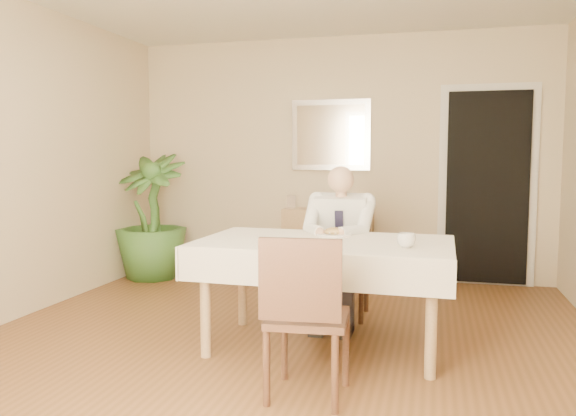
% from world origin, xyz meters
% --- Properties ---
extents(room, '(5.00, 5.02, 2.60)m').
position_xyz_m(room, '(0.00, 0.00, 1.30)').
color(room, brown).
rests_on(room, ground).
extents(doorway, '(0.96, 0.07, 2.10)m').
position_xyz_m(doorway, '(1.55, 2.46, 1.00)').
color(doorway, beige).
rests_on(doorway, ground).
extents(mirror, '(0.86, 0.04, 0.76)m').
position_xyz_m(mirror, '(-0.07, 2.47, 1.55)').
color(mirror, silver).
rests_on(mirror, room).
extents(dining_table, '(1.73, 1.05, 0.75)m').
position_xyz_m(dining_table, '(0.31, 0.16, 0.67)').
color(dining_table, tan).
rests_on(dining_table, ground).
extents(chair_far, '(0.44, 0.44, 0.90)m').
position_xyz_m(chair_far, '(0.31, 1.04, 0.50)').
color(chair_far, '#432618').
rests_on(chair_far, ground).
extents(chair_near, '(0.46, 0.46, 0.91)m').
position_xyz_m(chair_near, '(0.37, -0.71, 0.51)').
color(chair_near, '#432618').
rests_on(chair_near, ground).
extents(seated_man, '(0.48, 0.72, 1.24)m').
position_xyz_m(seated_man, '(0.31, 0.75, 0.69)').
color(seated_man, white).
rests_on(seated_man, ground).
extents(plate, '(0.26, 0.26, 0.02)m').
position_xyz_m(plate, '(0.33, 0.40, 0.76)').
color(plate, white).
rests_on(plate, dining_table).
extents(food, '(0.14, 0.14, 0.06)m').
position_xyz_m(food, '(0.33, 0.40, 0.78)').
color(food, olive).
rests_on(food, dining_table).
extents(knife, '(0.01, 0.13, 0.01)m').
position_xyz_m(knife, '(0.37, 0.34, 0.78)').
color(knife, silver).
rests_on(knife, dining_table).
extents(fork, '(0.01, 0.13, 0.01)m').
position_xyz_m(fork, '(0.29, 0.34, 0.78)').
color(fork, silver).
rests_on(fork, dining_table).
extents(coffee_mug, '(0.14, 0.14, 0.09)m').
position_xyz_m(coffee_mug, '(0.86, -0.01, 0.80)').
color(coffee_mug, white).
rests_on(coffee_mug, dining_table).
extents(sideboard, '(0.97, 0.39, 0.76)m').
position_xyz_m(sideboard, '(-0.07, 2.32, 0.38)').
color(sideboard, tan).
rests_on(sideboard, ground).
extents(photo_frame_left, '(0.10, 0.02, 0.14)m').
position_xyz_m(photo_frame_left, '(-0.48, 2.34, 0.83)').
color(photo_frame_left, silver).
rests_on(photo_frame_left, sideboard).
extents(photo_frame_center, '(0.10, 0.02, 0.14)m').
position_xyz_m(photo_frame_center, '(-0.21, 2.39, 0.83)').
color(photo_frame_center, silver).
rests_on(photo_frame_center, sideboard).
extents(photo_frame_right, '(0.10, 0.02, 0.14)m').
position_xyz_m(photo_frame_right, '(-0.00, 2.33, 0.83)').
color(photo_frame_right, silver).
rests_on(photo_frame_right, sideboard).
extents(potted_palm, '(0.84, 0.84, 1.35)m').
position_xyz_m(potted_palm, '(-1.93, 1.89, 0.67)').
color(potted_palm, '#325C22').
rests_on(potted_palm, ground).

